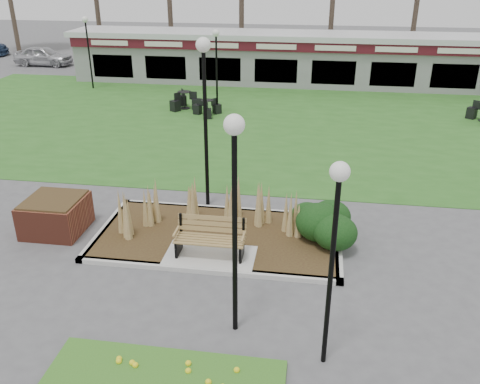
# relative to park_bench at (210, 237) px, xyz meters

# --- Properties ---
(ground) EXTENTS (100.00, 100.00, 0.00)m
(ground) POSITION_rel_park_bench_xyz_m (0.00, -0.25, -0.59)
(ground) COLOR #515154
(ground) RESTS_ON ground
(lawn) EXTENTS (34.00, 16.00, 0.02)m
(lawn) POSITION_rel_park_bench_xyz_m (0.00, 11.75, -0.58)
(lawn) COLOR #2A601E
(lawn) RESTS_ON ground
(planting_bed) EXTENTS (6.75, 3.40, 1.27)m
(planting_bed) POSITION_rel_park_bench_xyz_m (1.27, 1.10, -0.22)
(planting_bed) COLOR #382216
(planting_bed) RESTS_ON ground
(park_bench) EXTENTS (1.70, 0.66, 0.93)m
(park_bench) POSITION_rel_park_bench_xyz_m (0.00, 0.00, 0.00)
(park_bench) COLOR olive
(park_bench) RESTS_ON ground
(brick_planter) EXTENTS (1.50, 1.50, 0.95)m
(brick_planter) POSITION_rel_park_bench_xyz_m (-4.40, 0.75, -0.11)
(brick_planter) COLOR brown
(brick_planter) RESTS_ON ground
(food_pavilion) EXTENTS (24.60, 3.40, 2.90)m
(food_pavilion) POSITION_rel_park_bench_xyz_m (0.00, 19.71, 0.89)
(food_pavilion) COLOR gray
(food_pavilion) RESTS_ON ground
(lamp_post_near_left) EXTENTS (0.37, 0.37, 4.40)m
(lamp_post_near_left) POSITION_rel_park_bench_xyz_m (1.01, -2.52, 2.62)
(lamp_post_near_left) COLOR black
(lamp_post_near_left) RESTS_ON ground
(lamp_post_near_right) EXTENTS (0.32, 0.32, 3.92)m
(lamp_post_near_right) POSITION_rel_park_bench_xyz_m (2.75, -3.17, 2.27)
(lamp_post_near_right) COLOR black
(lamp_post_near_right) RESTS_ON ground
(lamp_post_mid_left) EXTENTS (0.40, 0.40, 4.86)m
(lamp_post_mid_left) POSITION_rel_park_bench_xyz_m (-0.70, 2.95, 2.95)
(lamp_post_mid_left) COLOR black
(lamp_post_mid_left) RESTS_ON ground
(lamp_post_mid_right) EXTENTS (0.32, 0.32, 3.88)m
(lamp_post_mid_right) POSITION_rel_park_bench_xyz_m (-2.27, 12.62, 2.24)
(lamp_post_mid_right) COLOR black
(lamp_post_mid_right) RESTS_ON ground
(lamp_post_far_left) EXTENTS (0.32, 0.32, 3.92)m
(lamp_post_far_left) POSITION_rel_park_bench_xyz_m (-10.29, 16.75, 2.27)
(lamp_post_far_left) COLOR black
(lamp_post_far_left) RESTS_ON ground
(bistro_set_a) EXTENTS (1.43, 1.59, 0.84)m
(bistro_set_a) POSITION_rel_park_bench_xyz_m (-4.03, 13.28, -0.29)
(bistro_set_a) COLOR black
(bistro_set_a) RESTS_ON ground
(bistro_set_b) EXTENTS (1.34, 1.32, 0.73)m
(bistro_set_b) POSITION_rel_park_bench_xyz_m (-2.68, 12.28, -0.33)
(bistro_set_b) COLOR black
(bistro_set_b) RESTS_ON ground
(car_silver) EXTENTS (3.92, 1.63, 1.33)m
(car_silver) POSITION_rel_park_bench_xyz_m (-16.43, 22.76, 0.07)
(car_silver) COLOR #B9B9BE
(car_silver) RESTS_ON ground
(car_black) EXTENTS (4.39, 2.33, 1.38)m
(car_black) POSITION_rel_park_bench_xyz_m (-12.22, 26.75, 0.10)
(car_black) COLOR black
(car_black) RESTS_ON ground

